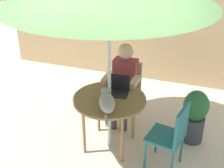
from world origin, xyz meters
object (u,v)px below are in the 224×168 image
chair_occupied (127,86)px  person_seated (124,80)px  chair_empty (173,133)px  laptop (118,88)px  cat (107,102)px  patio_table (109,103)px  potted_plant_near_fence (195,115)px

chair_occupied → person_seated: size_ratio=0.72×
chair_empty → laptop: (-0.80, 0.35, 0.28)m
person_seated → cat: 0.86m
chair_empty → cat: bearing=-175.7°
person_seated → laptop: 0.45m
person_seated → laptop: bearing=-83.9°
chair_occupied → chair_empty: (0.84, -0.94, 0.00)m
patio_table → person_seated: person_seated is taller
patio_table → laptop: 0.23m
laptop → cat: (0.00, -0.41, 0.02)m
cat → laptop: bearing=90.2°
laptop → chair_occupied: bearing=94.5°
patio_table → chair_empty: chair_empty is taller
chair_empty → potted_plant_near_fence: chair_empty is taller
patio_table → chair_occupied: (0.00, 0.78, -0.15)m
patio_table → potted_plant_near_fence: bearing=25.1°
patio_table → cat: 0.28m
patio_table → laptop: (0.05, 0.19, 0.13)m
patio_table → potted_plant_near_fence: (1.05, 0.49, -0.26)m
laptop → potted_plant_near_fence: size_ratio=0.42×
patio_table → cat: size_ratio=1.51×
chair_occupied → laptop: (0.05, -0.59, 0.28)m
cat → potted_plant_near_fence: size_ratio=0.80×
chair_empty → cat: size_ratio=1.45×
chair_occupied → cat: (0.05, -1.00, 0.30)m
person_seated → laptop: (0.05, -0.43, 0.11)m
chair_empty → cat: 0.85m
patio_table → chair_empty: 0.87m
patio_table → chair_empty: (0.84, -0.17, -0.15)m
potted_plant_near_fence → cat: bearing=-144.3°
laptop → chair_empty: bearing=-23.8°
person_seated → cat: person_seated is taller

